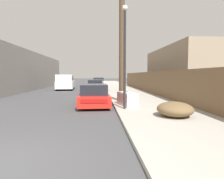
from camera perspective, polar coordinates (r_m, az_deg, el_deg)
sidewalk_curb at (r=27.44m, az=2.34°, el=0.51°), size 4.20×63.00×0.12m
discarded_fridge at (r=11.08m, az=4.38°, el=-2.66°), size 0.99×1.82×0.74m
parked_sports_car_red at (r=11.71m, az=-5.20°, el=-1.83°), size 1.84×4.31×1.26m
car_parked_mid at (r=21.66m, az=-4.60°, el=0.97°), size 1.94×4.41×1.28m
car_parked_far at (r=32.42m, az=-3.99°, el=2.10°), size 2.13×4.59×1.40m
pickup_truck at (r=25.07m, az=-13.12°, el=2.04°), size 2.27×5.57×1.85m
utility_pole at (r=12.91m, az=2.83°, el=13.93°), size 1.80×0.35×7.57m
street_lamp at (r=9.89m, az=3.67°, el=11.22°), size 0.26×0.26×5.01m
brush_pile at (r=8.45m, az=17.54°, el=-5.37°), size 1.43×1.60×0.59m
wooden_fence at (r=18.48m, az=11.55°, el=1.96°), size 0.08×32.08×1.99m
building_left_block at (r=28.58m, az=-26.64°, el=4.64°), size 7.00×25.17×4.53m
building_right_house at (r=23.23m, az=21.08°, el=5.25°), size 6.00×12.63×4.71m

